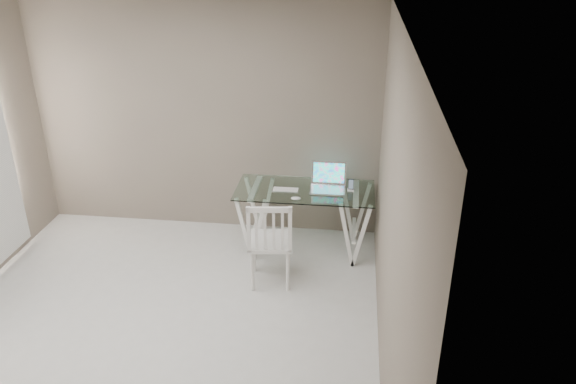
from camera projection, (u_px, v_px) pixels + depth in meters
The scene contains 7 objects.
room at pixel (119, 161), 4.23m from camera, with size 4.50×4.52×2.71m.
desk at pixel (305, 219), 6.23m from camera, with size 1.50×0.70×0.75m.
chair at pixel (270, 240), 5.53m from camera, with size 0.49×0.49×0.95m.
laptop at pixel (328, 183), 6.10m from camera, with size 0.38×0.33×0.26m.
keyboard at pixel (286, 190), 6.07m from camera, with size 0.29×0.12×0.01m, color silver.
mouse at pixel (296, 198), 5.84m from camera, with size 0.10×0.06×0.03m, color silver.
phone_dock at pixel (351, 188), 6.04m from camera, with size 0.07×0.07×0.13m.
Camera 1 is at (1.68, -3.73, 3.31)m, focal length 35.00 mm.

